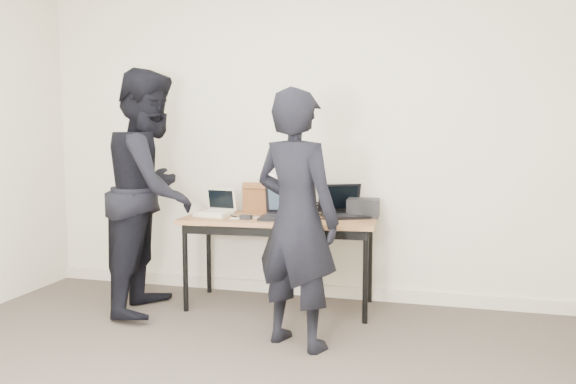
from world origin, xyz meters
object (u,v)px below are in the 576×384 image
(laptop_center, at_px, (285,210))
(laptop_right, at_px, (343,209))
(leather_satchel, at_px, (266,197))
(desk, at_px, (280,225))
(equipment_box, at_px, (363,208))
(person_typist, at_px, (296,219))
(person_observer, at_px, (152,191))
(laptop_beige, at_px, (216,210))

(laptop_center, height_order, laptop_right, laptop_center)
(laptop_center, xyz_separation_m, laptop_right, (0.42, 0.20, -0.00))
(laptop_center, distance_m, leather_satchel, 0.36)
(desk, distance_m, equipment_box, 0.67)
(person_typist, bearing_deg, person_observer, 1.38)
(equipment_box, bearing_deg, person_observer, -163.00)
(leather_satchel, distance_m, equipment_box, 0.81)
(person_typist, relative_size, person_observer, 0.89)
(laptop_right, bearing_deg, leather_satchel, 148.19)
(person_observer, bearing_deg, person_typist, -119.71)
(laptop_right, height_order, person_observer, person_observer)
(desk, distance_m, laptop_beige, 0.53)
(leather_satchel, relative_size, equipment_box, 1.47)
(laptop_right, relative_size, person_typist, 0.27)
(laptop_center, bearing_deg, person_typist, -73.99)
(desk, distance_m, person_observer, 1.03)
(equipment_box, distance_m, person_typist, 0.99)
(laptop_beige, height_order, laptop_right, laptop_right)
(leather_satchel, height_order, person_typist, person_typist)
(laptop_center, xyz_separation_m, person_typist, (0.27, -0.72, 0.05))
(laptop_center, relative_size, person_typist, 0.23)
(leather_satchel, bearing_deg, person_observer, -145.43)
(person_typist, bearing_deg, equipment_box, -86.64)
(desk, relative_size, leather_satchel, 4.24)
(laptop_center, xyz_separation_m, leather_satchel, (-0.23, 0.26, 0.07))
(laptop_beige, relative_size, person_typist, 0.18)
(person_typist, bearing_deg, laptop_beige, -19.13)
(laptop_beige, xyz_separation_m, person_typist, (0.84, -0.72, 0.07))
(leather_satchel, bearing_deg, laptop_center, -47.75)
(laptop_right, distance_m, leather_satchel, 0.66)
(laptop_right, relative_size, equipment_box, 1.84)
(laptop_right, distance_m, person_observer, 1.50)
(laptop_right, height_order, equipment_box, laptop_right)
(person_observer, bearing_deg, laptop_beige, -68.02)
(desk, bearing_deg, laptop_right, 16.52)
(laptop_center, distance_m, laptop_right, 0.47)
(laptop_right, distance_m, person_typist, 0.93)
(person_typist, bearing_deg, laptop_right, -77.91)
(equipment_box, distance_m, person_observer, 1.65)
(desk, bearing_deg, leather_satchel, 125.34)
(desk, bearing_deg, laptop_center, -35.90)
(laptop_beige, height_order, equipment_box, laptop_beige)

